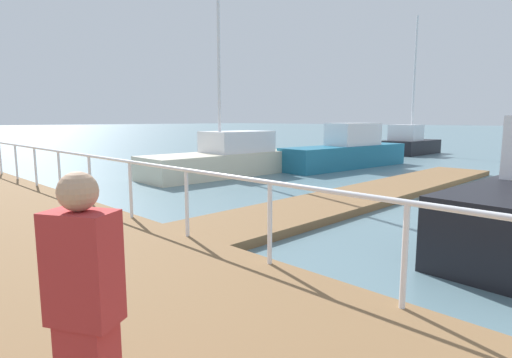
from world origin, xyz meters
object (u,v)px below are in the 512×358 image
moored_boat_0 (224,158)px  pedestrian_1 (86,314)px  moored_boat_5 (410,143)px  moored_boat_4 (348,151)px

moored_boat_0 → pedestrian_1: size_ratio=5.60×
moored_boat_5 → moored_boat_0: bearing=177.1°
moored_boat_0 → moored_boat_5: (14.99, -0.76, 0.01)m
moored_boat_4 → moored_boat_5: 9.26m
moored_boat_0 → pedestrian_1: bearing=-133.6°
moored_boat_0 → moored_boat_4: moored_boat_0 is taller
moored_boat_0 → moored_boat_5: moored_boat_0 is taller
moored_boat_4 → pedestrian_1: 17.81m
moored_boat_5 → pedestrian_1: bearing=-158.9°
moored_boat_4 → pedestrian_1: moored_boat_4 is taller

